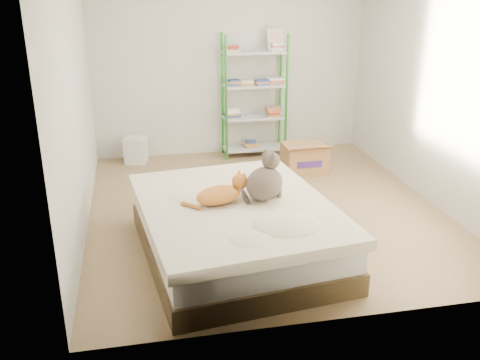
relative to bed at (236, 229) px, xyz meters
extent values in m
cube|color=#907759|center=(0.51, 0.97, -0.26)|extent=(3.80, 4.20, 0.01)
cube|color=silver|center=(0.51, 3.07, 1.04)|extent=(3.80, 0.01, 2.60)
cube|color=silver|center=(0.51, -1.13, 1.04)|extent=(3.80, 0.01, 2.60)
cube|color=silver|center=(-1.39, 0.97, 1.04)|extent=(0.01, 4.20, 2.60)
cube|color=silver|center=(2.41, 0.97, 1.04)|extent=(0.01, 4.20, 2.60)
cube|color=#41321D|center=(0.00, 0.00, -0.16)|extent=(1.83, 2.18, 0.20)
cube|color=white|center=(0.00, 0.00, 0.05)|extent=(1.78, 2.12, 0.22)
cube|color=#F6EABA|center=(0.00, 0.00, 0.21)|extent=(1.87, 2.22, 0.10)
cylinder|color=green|center=(0.39, 2.69, 0.59)|extent=(0.04, 0.04, 1.70)
cylinder|color=green|center=(0.39, 3.01, 0.59)|extent=(0.04, 0.04, 1.70)
cylinder|color=green|center=(1.23, 2.69, 0.59)|extent=(0.04, 0.04, 1.70)
cylinder|color=green|center=(1.23, 3.01, 0.59)|extent=(0.04, 0.04, 1.70)
cube|color=silver|center=(0.81, 2.85, -0.16)|extent=(0.86, 0.34, 0.02)
cube|color=silver|center=(0.81, 2.85, 0.29)|extent=(0.86, 0.34, 0.02)
cube|color=silver|center=(0.81, 2.85, 0.74)|extent=(0.86, 0.34, 0.02)
cube|color=silver|center=(0.81, 2.85, 1.19)|extent=(0.86, 0.34, 0.02)
cube|color=#AA2C23|center=(0.81, 2.85, -0.10)|extent=(0.20, 0.16, 0.09)
cube|color=#AA2C23|center=(0.51, 2.85, 0.35)|extent=(0.20, 0.16, 0.09)
cube|color=#AA2C23|center=(1.11, 2.85, 0.35)|extent=(0.20, 0.16, 0.09)
cube|color=#AA2C23|center=(0.51, 2.85, 0.80)|extent=(0.20, 0.16, 0.09)
cube|color=#AA2C23|center=(0.71, 2.85, 0.80)|extent=(0.20, 0.16, 0.09)
cube|color=#AA2C23|center=(0.91, 2.85, 0.80)|extent=(0.20, 0.16, 0.09)
cube|color=#AA2C23|center=(1.11, 2.85, 0.80)|extent=(0.20, 0.16, 0.09)
cube|color=#AA2C23|center=(0.51, 2.85, 1.25)|extent=(0.20, 0.16, 0.09)
cube|color=#AA2C23|center=(1.11, 2.85, 1.25)|extent=(0.20, 0.16, 0.09)
cube|color=silver|center=(1.12, 2.90, 1.34)|extent=(0.22, 0.09, 0.28)
cube|color=#EB5535|center=(1.12, 2.89, 1.34)|extent=(0.17, 0.06, 0.21)
cube|color=#AB7B42|center=(1.30, 1.99, -0.07)|extent=(0.55, 0.44, 0.38)
cube|color=#3F2673|center=(1.29, 1.77, -0.08)|extent=(0.33, 0.02, 0.08)
cube|color=#AB7B42|center=(1.30, 1.78, 0.12)|extent=(0.54, 0.17, 0.12)
cube|color=silver|center=(-0.85, 2.82, -0.10)|extent=(0.33, 0.31, 0.33)
cube|color=silver|center=(-0.85, 2.82, 0.08)|extent=(0.37, 0.35, 0.03)
camera|label=1|loc=(-0.83, -4.30, 2.17)|focal=40.00mm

